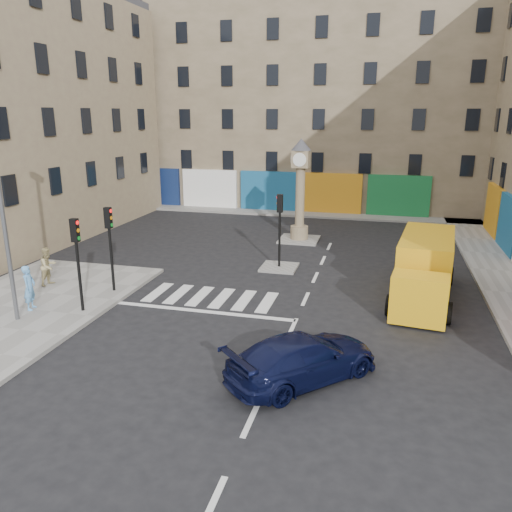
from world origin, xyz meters
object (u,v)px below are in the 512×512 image
at_px(traffic_light_left_far, 110,236).
at_px(traffic_light_left_near, 77,250).
at_px(lamp_post, 0,198).
at_px(pedestrian_blue, 29,288).
at_px(navy_sedan, 303,358).
at_px(yellow_van, 425,268).
at_px(clock_pillar, 300,184).
at_px(traffic_light_island, 280,219).
at_px(pedestrian_tan, 48,266).

bearing_deg(traffic_light_left_far, traffic_light_left_near, -90.00).
height_order(lamp_post, pedestrian_blue, lamp_post).
distance_m(lamp_post, navy_sedan, 11.97).
height_order(navy_sedan, yellow_van, yellow_van).
bearing_deg(traffic_light_left_near, lamp_post, -143.62).
bearing_deg(traffic_light_left_far, yellow_van, 12.89).
xyz_separation_m(traffic_light_left_far, clock_pillar, (6.30, 11.40, 0.93)).
bearing_deg(lamp_post, traffic_light_left_near, 36.38).
relative_size(lamp_post, pedestrian_blue, 4.62).
height_order(traffic_light_island, pedestrian_tan, traffic_light_island).
relative_size(traffic_light_left_near, clock_pillar, 0.61).
height_order(traffic_light_left_near, yellow_van, traffic_light_left_near).
bearing_deg(lamp_post, traffic_light_island, 48.29).
distance_m(traffic_light_island, navy_sedan, 11.20).
relative_size(traffic_light_left_far, yellow_van, 0.51).
bearing_deg(pedestrian_tan, traffic_light_left_far, -80.95).
xyz_separation_m(traffic_light_left_far, pedestrian_blue, (-2.05, -2.78, -1.57)).
distance_m(traffic_light_left_far, traffic_light_island, 8.30).
relative_size(traffic_light_island, lamp_post, 0.45).
bearing_deg(clock_pillar, traffic_light_island, -90.00).
bearing_deg(navy_sedan, lamp_post, 35.56).
bearing_deg(traffic_light_left_near, navy_sedan, -17.02).
bearing_deg(pedestrian_tan, yellow_van, -71.45).
distance_m(traffic_light_island, lamp_post, 12.52).
relative_size(yellow_van, pedestrian_tan, 4.16).
relative_size(traffic_light_island, navy_sedan, 0.76).
xyz_separation_m(traffic_light_left_far, yellow_van, (13.15, 3.01, -1.34)).
distance_m(traffic_light_island, yellow_van, 7.37).
height_order(clock_pillar, yellow_van, clock_pillar).
bearing_deg(yellow_van, pedestrian_blue, -152.34).
distance_m(clock_pillar, pedestrian_tan, 15.09).
distance_m(clock_pillar, yellow_van, 11.06).
relative_size(lamp_post, yellow_van, 1.14).
xyz_separation_m(traffic_light_left_near, clock_pillar, (6.30, 13.80, 0.93)).
bearing_deg(pedestrian_blue, traffic_light_left_near, -93.34).
distance_m(lamp_post, pedestrian_blue, 3.88).
bearing_deg(traffic_light_left_far, traffic_light_island, 40.60).
height_order(traffic_light_left_far, lamp_post, lamp_post).
relative_size(traffic_light_left_far, clock_pillar, 0.61).
xyz_separation_m(clock_pillar, navy_sedan, (2.96, -16.63, -2.85)).
relative_size(clock_pillar, pedestrian_tan, 3.49).
height_order(traffic_light_left_far, pedestrian_blue, traffic_light_left_far).
relative_size(traffic_light_left_near, pedestrian_blue, 2.06).
xyz_separation_m(lamp_post, navy_sedan, (11.16, -1.43, -4.09)).
relative_size(traffic_light_left_near, traffic_light_left_far, 1.00).
bearing_deg(lamp_post, yellow_van, 24.35).
distance_m(traffic_light_left_far, pedestrian_blue, 3.80).
bearing_deg(pedestrian_blue, pedestrian_tan, 8.93).
bearing_deg(navy_sedan, traffic_light_left_far, 13.41).
height_order(traffic_light_left_far, yellow_van, traffic_light_left_far).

